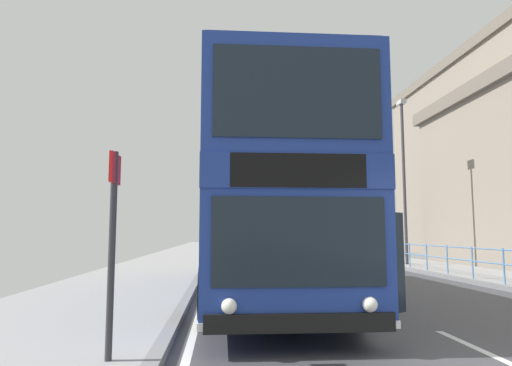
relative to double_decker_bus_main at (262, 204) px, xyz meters
name	(u,v)px	position (x,y,z in m)	size (l,w,h in m)	color
double_decker_bus_main	(262,204)	(0.00, 0.00, 0.00)	(3.30, 10.97, 4.37)	navy
background_bus_far_lane	(316,232)	(5.42, 19.51, -0.65)	(2.67, 9.17, 2.99)	navy
pedestrian_railing_far_kerb	(487,259)	(6.97, 2.03, -1.48)	(0.05, 21.21, 1.01)	#598CC6
bus_stop_sign_near	(113,228)	(-2.27, -5.79, -0.65)	(0.08, 0.44, 2.41)	#2D2D33
street_lamp_far_side	(404,168)	(7.61, 9.56, 2.37)	(0.28, 0.60, 7.82)	#38383D
bare_tree_far_00	(339,215)	(7.86, 22.79, 0.66)	(2.42, 3.15, 5.74)	brown
background_building_00	(506,159)	(19.25, 19.44, 4.55)	(10.01, 17.81, 13.62)	gray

